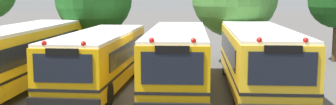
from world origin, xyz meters
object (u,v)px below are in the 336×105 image
school_bus_0 (19,54)px  school_bus_2 (178,57)px  school_bus_1 (100,57)px  school_bus_3 (258,56)px

school_bus_0 → school_bus_2: school_bus_0 is taller
school_bus_1 → school_bus_2: 3.38m
school_bus_1 → school_bus_2: size_ratio=0.97×
school_bus_3 → school_bus_2: bearing=4.1°
school_bus_0 → school_bus_1: 3.62m
school_bus_1 → school_bus_3: 6.80m
school_bus_0 → school_bus_1: (3.62, 0.14, -0.11)m
school_bus_1 → school_bus_2: (3.38, -0.14, 0.08)m
school_bus_1 → school_bus_2: bearing=178.7°
school_bus_0 → school_bus_1: bearing=-177.5°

